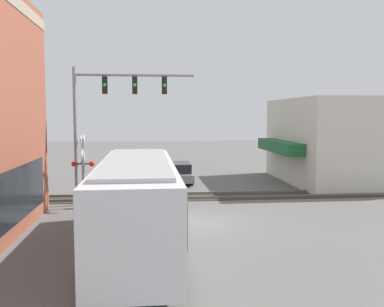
{
  "coord_description": "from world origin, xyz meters",
  "views": [
    {
      "loc": [
        -18.75,
        2.43,
        4.84
      ],
      "look_at": [
        4.87,
        -0.07,
        2.68
      ],
      "focal_mm": 40.0,
      "sensor_mm": 36.0,
      "label": 1
    }
  ],
  "objects_px": {
    "crossing_signal": "(83,164)",
    "parked_car_grey": "(178,173)",
    "pedestrian_at_crossing": "(100,190)",
    "city_bus": "(137,201)"
  },
  "relations": [
    {
      "from": "crossing_signal",
      "to": "parked_car_grey",
      "type": "relative_size",
      "value": 0.78
    },
    {
      "from": "crossing_signal",
      "to": "parked_car_grey",
      "type": "bearing_deg",
      "value": -35.21
    },
    {
      "from": "crossing_signal",
      "to": "pedestrian_at_crossing",
      "type": "relative_size",
      "value": 2.13
    },
    {
      "from": "parked_car_grey",
      "to": "pedestrian_at_crossing",
      "type": "distance_m",
      "value": 9.11
    },
    {
      "from": "crossing_signal",
      "to": "parked_car_grey",
      "type": "height_order",
      "value": "crossing_signal"
    },
    {
      "from": "city_bus",
      "to": "parked_car_grey",
      "type": "distance_m",
      "value": 15.68
    },
    {
      "from": "city_bus",
      "to": "parked_car_grey",
      "type": "bearing_deg",
      "value": -9.57
    },
    {
      "from": "parked_car_grey",
      "to": "crossing_signal",
      "type": "bearing_deg",
      "value": 144.79
    },
    {
      "from": "crossing_signal",
      "to": "pedestrian_at_crossing",
      "type": "height_order",
      "value": "crossing_signal"
    },
    {
      "from": "city_bus",
      "to": "crossing_signal",
      "type": "xyz_separation_m",
      "value": [
        7.58,
        2.94,
        0.49
      ]
    }
  ]
}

